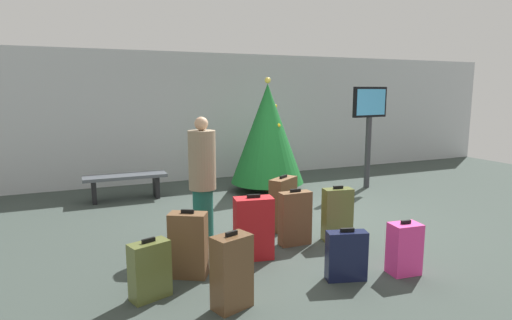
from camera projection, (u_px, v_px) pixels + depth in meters
name	position (u px, v px, depth m)	size (l,w,h in m)	color
ground_plane	(301.00, 220.00, 6.73)	(16.00, 16.00, 0.00)	#38423D
back_wall	(223.00, 116.00, 9.94)	(16.00, 0.20, 2.89)	#B7BCC1
holiday_tree	(267.00, 134.00, 8.50)	(1.48, 1.48, 2.30)	#4C3319
flight_info_kiosk	(369.00, 118.00, 8.78)	(0.87, 0.18, 2.12)	#333338
waiting_bench	(125.00, 181.00, 7.94)	(1.51, 0.44, 0.48)	#4C5159
traveller_0	(202.00, 177.00, 5.64)	(0.51, 0.51, 1.70)	#19594C
suitcase_0	(337.00, 214.00, 5.78)	(0.42, 0.25, 0.77)	#59602D
suitcase_1	(346.00, 256.00, 4.57)	(0.46, 0.28, 0.58)	#141938
suitcase_2	(295.00, 218.00, 5.62)	(0.43, 0.18, 0.76)	brown
suitcase_3	(283.00, 204.00, 6.25)	(0.53, 0.44, 0.81)	brown
suitcase_4	(232.00, 272.00, 3.96)	(0.41, 0.32, 0.75)	brown
suitcase_5	(254.00, 228.00, 5.14)	(0.50, 0.31, 0.81)	#B2191E
suitcase_6	(188.00, 245.00, 4.63)	(0.46, 0.38, 0.77)	brown
suitcase_7	(150.00, 270.00, 4.16)	(0.43, 0.31, 0.62)	#59602D
suitcase_8	(404.00, 249.00, 4.72)	(0.36, 0.27, 0.62)	#E5388C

